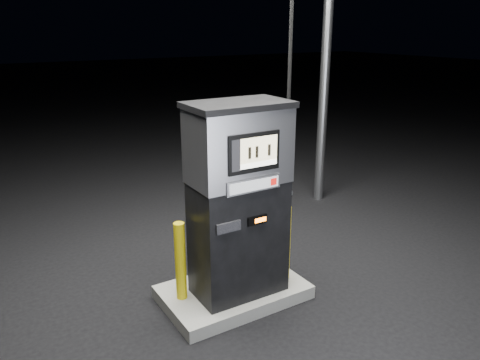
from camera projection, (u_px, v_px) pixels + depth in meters
ground at (233, 298)px, 5.42m from camera, size 80.00×80.00×0.00m
pump_island at (233, 292)px, 5.39m from camera, size 1.60×1.00×0.15m
fuel_dispenser at (239, 199)px, 4.96m from camera, size 1.17×0.65×4.42m
bollard_left at (180, 261)px, 5.01m from camera, size 0.15×0.15×0.89m
bollard_right at (285, 243)px, 5.43m from camera, size 0.14×0.14×0.90m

